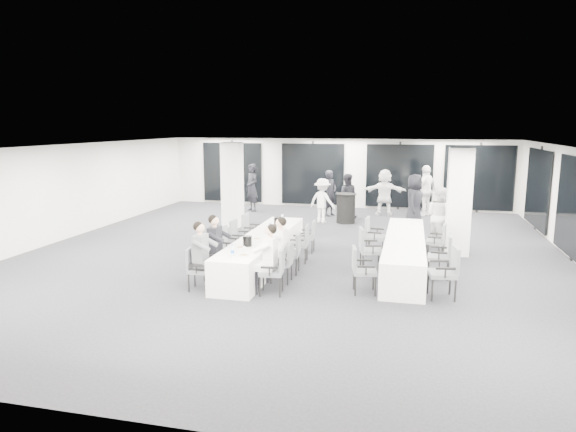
# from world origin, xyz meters

# --- Properties ---
(room) EXTENTS (14.04, 16.04, 2.84)m
(room) POSITION_xyz_m (0.89, 1.11, 1.39)
(room) COLOR black
(room) RESTS_ON ground
(column_left) EXTENTS (0.60, 0.60, 2.80)m
(column_left) POSITION_xyz_m (-2.80, 3.20, 1.40)
(column_left) COLOR silver
(column_left) RESTS_ON floor
(column_right) EXTENTS (0.60, 0.60, 2.80)m
(column_right) POSITION_xyz_m (4.20, 1.00, 1.40)
(column_right) COLOR silver
(column_right) RESTS_ON floor
(banquet_table_main) EXTENTS (0.90, 5.00, 0.75)m
(banquet_table_main) POSITION_xyz_m (-0.44, -1.30, 0.38)
(banquet_table_main) COLOR white
(banquet_table_main) RESTS_ON floor
(banquet_table_side) EXTENTS (0.90, 5.00, 0.75)m
(banquet_table_side) POSITION_xyz_m (2.89, -0.69, 0.38)
(banquet_table_side) COLOR white
(banquet_table_side) RESTS_ON floor
(cocktail_table) EXTENTS (0.74, 0.74, 1.02)m
(cocktail_table) POSITION_xyz_m (0.81, 4.67, 0.52)
(cocktail_table) COLOR black
(cocktail_table) RESTS_ON floor
(chair_main_left_near) EXTENTS (0.48, 0.53, 0.88)m
(chair_main_left_near) POSITION_xyz_m (-1.26, -3.35, 0.50)
(chair_main_left_near) COLOR #585A60
(chair_main_left_near) RESTS_ON floor
(chair_main_left_second) EXTENTS (0.52, 0.56, 0.91)m
(chair_main_left_second) POSITION_xyz_m (-1.27, -2.56, 0.52)
(chair_main_left_second) COLOR #585A60
(chair_main_left_second) RESTS_ON floor
(chair_main_left_mid) EXTENTS (0.53, 0.57, 0.95)m
(chair_main_left_mid) POSITION_xyz_m (-1.27, -1.46, 0.54)
(chair_main_left_mid) COLOR #585A60
(chair_main_left_mid) RESTS_ON floor
(chair_main_left_fourth) EXTENTS (0.49, 0.55, 0.96)m
(chair_main_left_fourth) POSITION_xyz_m (-1.27, -0.65, 0.55)
(chair_main_left_fourth) COLOR #585A60
(chair_main_left_fourth) RESTS_ON floor
(chair_main_left_far) EXTENTS (0.50, 0.56, 0.97)m
(chair_main_left_far) POSITION_xyz_m (-1.27, 0.32, 0.55)
(chair_main_left_far) COLOR #585A60
(chair_main_left_far) RESTS_ON floor
(chair_main_right_near) EXTENTS (0.53, 0.57, 0.95)m
(chair_main_right_near) POSITION_xyz_m (0.40, -3.24, 0.54)
(chair_main_right_near) COLOR #585A60
(chair_main_right_near) RESTS_ON floor
(chair_main_right_second) EXTENTS (0.45, 0.51, 0.89)m
(chair_main_right_second) POSITION_xyz_m (0.39, -2.45, 0.51)
(chair_main_right_second) COLOR #585A60
(chair_main_right_second) RESTS_ON floor
(chair_main_right_mid) EXTENTS (0.51, 0.56, 0.94)m
(chair_main_right_mid) POSITION_xyz_m (0.40, -1.73, 0.54)
(chair_main_right_mid) COLOR #585A60
(chair_main_right_mid) RESTS_ON floor
(chair_main_right_fourth) EXTENTS (0.51, 0.56, 0.93)m
(chair_main_right_fourth) POSITION_xyz_m (0.39, -0.73, 0.53)
(chair_main_right_fourth) COLOR #585A60
(chair_main_right_fourth) RESTS_ON floor
(chair_main_right_far) EXTENTS (0.45, 0.50, 0.86)m
(chair_main_right_far) POSITION_xyz_m (0.39, 0.25, 0.49)
(chair_main_right_far) COLOR #585A60
(chair_main_right_far) RESTS_ON floor
(chair_side_left_near) EXTENTS (0.56, 0.59, 0.95)m
(chair_side_left_near) POSITION_xyz_m (2.05, -2.77, 0.54)
(chair_side_left_near) COLOR #585A60
(chair_side_left_near) RESTS_ON floor
(chair_side_left_mid) EXTENTS (0.61, 0.64, 1.02)m
(chair_side_left_mid) POSITION_xyz_m (2.05, -1.14, 0.58)
(chair_side_left_mid) COLOR #585A60
(chair_side_left_mid) RESTS_ON floor
(chair_side_left_far) EXTENTS (0.54, 0.59, 0.99)m
(chair_side_left_far) POSITION_xyz_m (2.05, 0.40, 0.57)
(chair_side_left_far) COLOR #585A60
(chair_side_left_far) RESTS_ON floor
(chair_side_right_near) EXTENTS (0.60, 0.64, 1.04)m
(chair_side_right_near) POSITION_xyz_m (3.73, -2.69, 0.59)
(chair_side_right_near) COLOR #585A60
(chair_side_right_near) RESTS_ON floor
(chair_side_right_mid) EXTENTS (0.52, 0.57, 0.98)m
(chair_side_right_mid) POSITION_xyz_m (3.72, -1.32, 0.56)
(chair_side_right_mid) COLOR #585A60
(chair_side_right_mid) RESTS_ON floor
(chair_side_right_far) EXTENTS (0.51, 0.55, 0.90)m
(chair_side_right_far) POSITION_xyz_m (3.71, 0.42, 0.52)
(chair_side_right_far) COLOR #585A60
(chair_side_right_far) RESTS_ON floor
(seated_guest_a) EXTENTS (0.50, 0.38, 1.44)m
(seated_guest_a) POSITION_xyz_m (-1.10, -3.34, 0.81)
(seated_guest_a) COLOR #56585D
(seated_guest_a) RESTS_ON floor
(seated_guest_b) EXTENTS (0.50, 0.38, 1.44)m
(seated_guest_b) POSITION_xyz_m (-1.10, -2.55, 0.81)
(seated_guest_b) COLOR black
(seated_guest_b) RESTS_ON floor
(seated_guest_c) EXTENTS (0.50, 0.38, 1.44)m
(seated_guest_c) POSITION_xyz_m (0.23, -3.25, 0.81)
(seated_guest_c) COLOR white
(seated_guest_c) RESTS_ON floor
(seated_guest_d) EXTENTS (0.50, 0.38, 1.44)m
(seated_guest_d) POSITION_xyz_m (0.23, -2.45, 0.81)
(seated_guest_d) COLOR white
(seated_guest_d) RESTS_ON floor
(standing_guest_a) EXTENTS (0.82, 0.88, 1.93)m
(standing_guest_a) POSITION_xyz_m (0.06, 5.93, 0.96)
(standing_guest_a) COLOR black
(standing_guest_a) RESTS_ON floor
(standing_guest_b) EXTENTS (0.93, 0.62, 1.83)m
(standing_guest_b) POSITION_xyz_m (0.71, 5.68, 0.92)
(standing_guest_b) COLOR black
(standing_guest_b) RESTS_ON floor
(standing_guest_c) EXTENTS (1.26, 0.97, 1.74)m
(standing_guest_c) POSITION_xyz_m (0.01, 4.54, 0.87)
(standing_guest_c) COLOR white
(standing_guest_c) RESTS_ON floor
(standing_guest_d) EXTENTS (1.30, 1.43, 2.14)m
(standing_guest_d) POSITION_xyz_m (3.53, 6.83, 1.07)
(standing_guest_d) COLOR white
(standing_guest_d) RESTS_ON floor
(standing_guest_e) EXTENTS (0.82, 1.10, 2.03)m
(standing_guest_e) POSITION_xyz_m (3.10, 4.17, 1.02)
(standing_guest_e) COLOR black
(standing_guest_e) RESTS_ON floor
(standing_guest_f) EXTENTS (1.84, 0.79, 1.96)m
(standing_guest_f) POSITION_xyz_m (2.02, 6.60, 0.98)
(standing_guest_f) COLOR white
(standing_guest_f) RESTS_ON floor
(standing_guest_g) EXTENTS (0.99, 0.98, 2.11)m
(standing_guest_g) POSITION_xyz_m (-3.08, 6.21, 1.06)
(standing_guest_g) COLOR black
(standing_guest_g) RESTS_ON floor
(standing_guest_h) EXTENTS (1.02, 1.05, 1.89)m
(standing_guest_h) POSITION_xyz_m (3.79, 2.00, 0.95)
(standing_guest_h) COLOR white
(standing_guest_h) RESTS_ON floor
(ice_bucket_near) EXTENTS (0.20, 0.20, 0.23)m
(ice_bucket_near) POSITION_xyz_m (-0.46, -2.41, 0.86)
(ice_bucket_near) COLOR black
(ice_bucket_near) RESTS_ON banquet_table_main
(ice_bucket_far) EXTENTS (0.20, 0.20, 0.23)m
(ice_bucket_far) POSITION_xyz_m (-0.39, -0.06, 0.86)
(ice_bucket_far) COLOR black
(ice_bucket_far) RESTS_ON banquet_table_main
(water_bottle_a) EXTENTS (0.07, 0.07, 0.22)m
(water_bottle_a) POSITION_xyz_m (-0.49, -3.28, 0.86)
(water_bottle_a) COLOR silver
(water_bottle_a) RESTS_ON banquet_table_main
(water_bottle_b) EXTENTS (0.08, 0.08, 0.24)m
(water_bottle_b) POSITION_xyz_m (-0.32, -1.05, 0.87)
(water_bottle_b) COLOR silver
(water_bottle_b) RESTS_ON banquet_table_main
(water_bottle_c) EXTENTS (0.07, 0.07, 0.22)m
(water_bottle_c) POSITION_xyz_m (-0.40, 0.47, 0.86)
(water_bottle_c) COLOR silver
(water_bottle_c) RESTS_ON banquet_table_main
(plate_a) EXTENTS (0.18, 0.18, 0.03)m
(plate_a) POSITION_xyz_m (-0.56, -2.60, 0.76)
(plate_a) COLOR white
(plate_a) RESTS_ON banquet_table_main
(plate_b) EXTENTS (0.22, 0.22, 0.03)m
(plate_b) POSITION_xyz_m (-0.27, -3.22, 0.76)
(plate_b) COLOR white
(plate_b) RESTS_ON banquet_table_main
(plate_c) EXTENTS (0.19, 0.19, 0.03)m
(plate_c) POSITION_xyz_m (-0.48, -1.69, 0.76)
(plate_c) COLOR white
(plate_c) RESTS_ON banquet_table_main
(wine_glass) EXTENTS (0.08, 0.08, 0.20)m
(wine_glass) POSITION_xyz_m (-0.27, -3.21, 0.90)
(wine_glass) COLOR silver
(wine_glass) RESTS_ON banquet_table_main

